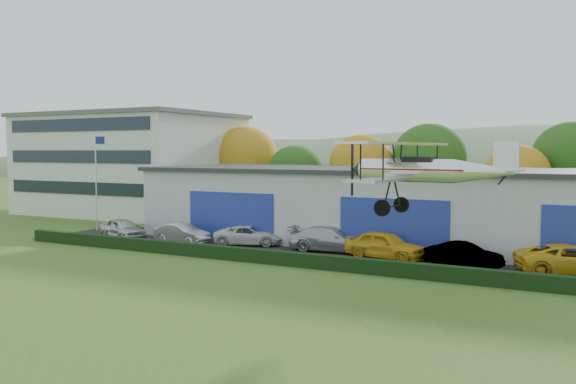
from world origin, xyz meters
The scene contains 16 objects.
ground centered at (0.00, 0.00, 0.00)m, with size 300.00×300.00×0.00m, color #3C5F1E.
apron centered at (3.00, 21.00, 0.03)m, with size 48.00×9.00×0.05m, color black.
hedge centered at (3.00, 16.20, 0.40)m, with size 46.00×0.60×0.80m, color black.
hangar centered at (5.00, 27.98, 2.66)m, with size 40.60×12.60×5.30m.
office_block centered at (-28.00, 35.00, 5.21)m, with size 20.60×15.60×10.40m.
flagpole centered at (-19.88, 22.00, 4.78)m, with size 1.05×0.10×8.00m.
tree_belt centered at (0.85, 40.62, 5.61)m, with size 75.70×13.22×10.12m.
distant_hills centered at (-4.38, 140.00, -13.05)m, with size 430.00×196.00×56.00m.
car_0 centered at (-14.65, 19.31, 0.82)m, with size 1.81×4.51×1.54m, color silver.
car_1 centered at (-9.62, 19.76, 0.75)m, with size 1.49×4.26×1.40m, color silver.
car_2 centered at (-5.12, 21.37, 0.71)m, with size 2.19×4.75×1.32m, color silver.
car_3 centered at (0.98, 21.59, 0.85)m, with size 2.23×5.49×1.59m, color silver.
car_4 centered at (4.97, 20.61, 0.89)m, with size 1.98×4.92×1.67m, color gold.
car_5 centered at (9.71, 20.10, 0.74)m, with size 1.47×4.21×1.39m, color gray.
car_6 centered at (15.20, 20.74, 0.85)m, with size 2.65×5.75×1.60m, color gold.
biplane centered at (9.75, 10.83, 5.83)m, with size 7.22×8.29×3.09m.
Camera 1 is at (16.55, -13.92, 6.56)m, focal length 37.59 mm.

